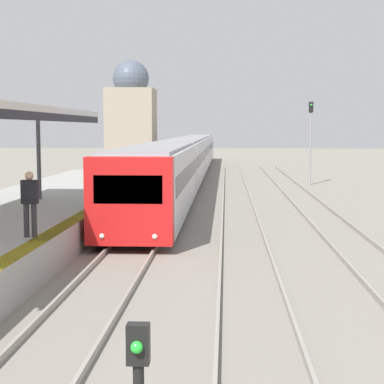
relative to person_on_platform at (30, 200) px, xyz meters
The scene contains 4 objects.
person_on_platform is the anchor object (origin of this frame).
train_near 32.36m from the person_on_platform, 86.34° to the left, with size 2.63×59.08×3.02m.
signal_mast_far 29.00m from the person_on_platform, 68.77° to the left, with size 0.28×0.29×5.48m.
distant_domed_building 44.98m from the person_on_platform, 95.17° to the left, with size 4.43×4.43×10.10m.
Camera 1 is at (2.86, -1.95, 3.73)m, focal length 60.00 mm.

